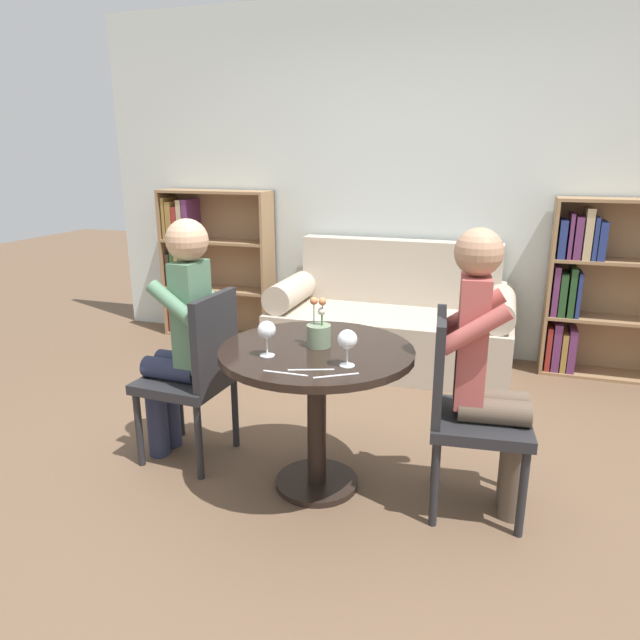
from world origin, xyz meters
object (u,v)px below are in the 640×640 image
at_px(person_left, 181,335).
at_px(wine_glass_right, 347,340).
at_px(bookshelf_left, 206,266).
at_px(person_right, 488,369).
at_px(flower_vase, 318,332).
at_px(bookshelf_right, 600,289).
at_px(wine_glass_left, 267,331).
at_px(couch, 391,325).
at_px(chair_left, 197,370).
at_px(chair_right, 464,405).

height_order(person_left, wine_glass_right, person_left).
bearing_deg(bookshelf_left, person_right, -38.99).
height_order(person_right, flower_vase, person_right).
relative_size(person_left, person_right, 0.99).
distance_m(bookshelf_left, wine_glass_right, 2.93).
distance_m(bookshelf_right, person_right, 2.11).
xyz_separation_m(wine_glass_left, wine_glass_right, (0.36, -0.01, -0.00)).
relative_size(couch, person_right, 1.39).
xyz_separation_m(chair_left, flower_vase, (0.66, -0.03, 0.28)).
distance_m(chair_right, wine_glass_left, 0.92).
height_order(chair_left, wine_glass_right, chair_left).
xyz_separation_m(bookshelf_right, person_left, (-2.19, -1.98, 0.04)).
bearing_deg(chair_left, chair_right, 92.61).
distance_m(couch, bookshelf_left, 1.75).
relative_size(wine_glass_right, flower_vase, 0.68).
distance_m(person_right, wine_glass_right, 0.62).
distance_m(bookshelf_left, chair_right, 3.11).
bearing_deg(person_right, bookshelf_right, -25.30).
height_order(bookshelf_right, chair_left, bookshelf_right).
distance_m(person_right, flower_vase, 0.76).
bearing_deg(chair_right, couch, 14.85).
bearing_deg(bookshelf_right, flower_vase, -125.59).
height_order(couch, chair_right, couch).
bearing_deg(couch, bookshelf_right, 10.56).
bearing_deg(person_left, bookshelf_left, -151.06).
bearing_deg(bookshelf_left, flower_vase, -49.84).
xyz_separation_m(person_left, flower_vase, (0.75, -0.04, 0.10)).
relative_size(bookshelf_right, flower_vase, 5.50).
distance_m(bookshelf_right, wine_glass_left, 2.75).
bearing_deg(wine_glass_right, person_left, 165.44).
distance_m(chair_right, person_left, 1.42).
bearing_deg(flower_vase, person_right, 2.45).
distance_m(chair_right, wine_glass_right, 0.61).
relative_size(couch, wine_glass_left, 11.16).
bearing_deg(chair_left, bookshelf_left, -149.15).
height_order(person_left, wine_glass_left, person_left).
distance_m(couch, chair_left, 1.85).
xyz_separation_m(bookshelf_left, chair_left, (1.04, -1.99, -0.12)).
relative_size(person_left, flower_vase, 5.47).
relative_size(bookshelf_right, wine_glass_right, 8.07).
bearing_deg(chair_right, wine_glass_right, 109.35).
xyz_separation_m(person_left, person_right, (1.50, -0.01, -0.00)).
height_order(chair_right, person_right, person_right).
distance_m(couch, wine_glass_right, 2.03).
relative_size(chair_right, wine_glass_right, 5.72).
xyz_separation_m(chair_right, wine_glass_right, (-0.47, -0.22, 0.32)).
bearing_deg(chair_left, wine_glass_right, 77.70).
relative_size(bookshelf_left, person_right, 1.00).
bearing_deg(bookshelf_left, wine_glass_left, -55.31).
bearing_deg(flower_vase, person_left, 177.12).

